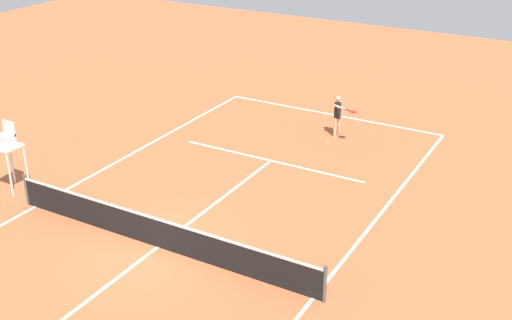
{
  "coord_description": "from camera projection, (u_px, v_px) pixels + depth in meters",
  "views": [
    {
      "loc": [
        -10.34,
        12.5,
        10.05
      ],
      "look_at": [
        -0.35,
        -5.12,
        0.8
      ],
      "focal_mm": 45.6,
      "sensor_mm": 36.0,
      "label": 1
    }
  ],
  "objects": [
    {
      "name": "tennis_ball",
      "position": [
        327.0,
        142.0,
        25.67
      ],
      "size": [
        0.07,
        0.07,
        0.07
      ],
      "primitive_type": "sphere",
      "color": "#CCE033",
      "rests_on": "ground"
    },
    {
      "name": "player_serving",
      "position": [
        338.0,
        113.0,
        25.88
      ],
      "size": [
        1.19,
        0.92,
        1.72
      ],
      "rotation": [
        0.0,
        0.0,
        1.22
      ],
      "color": "#D8A884",
      "rests_on": "ground"
    },
    {
      "name": "umpire_chair",
      "position": [
        7.0,
        146.0,
        21.37
      ],
      "size": [
        0.8,
        0.8,
        2.41
      ],
      "color": "silver",
      "rests_on": "ground"
    },
    {
      "name": "ground_plane",
      "position": [
        158.0,
        247.0,
        18.71
      ],
      "size": [
        60.0,
        60.0,
        0.0
      ],
      "primitive_type": "plane",
      "color": "#AD5933"
    },
    {
      "name": "tennis_net",
      "position": [
        157.0,
        232.0,
        18.5
      ],
      "size": [
        10.54,
        0.1,
        1.07
      ],
      "color": "#4C4C51",
      "rests_on": "ground"
    },
    {
      "name": "court_lines",
      "position": [
        158.0,
        247.0,
        18.71
      ],
      "size": [
        9.94,
        25.08,
        0.01
      ],
      "color": "white",
      "rests_on": "ground"
    }
  ]
}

